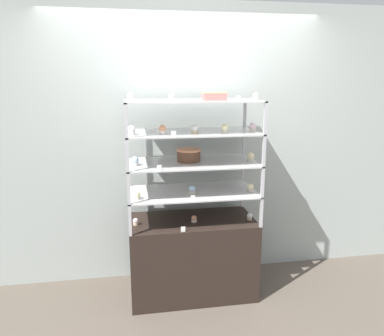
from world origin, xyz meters
The scene contains 30 objects.
ground_plane centered at (0.00, 0.00, 0.00)m, with size 20.00×20.00×0.00m, color brown.
back_wall centered at (0.00, 0.42, 1.30)m, with size 8.00×0.05×2.60m.
display_base centered at (0.00, 0.00, 0.35)m, with size 1.10×0.56×0.71m.
display_riser_lower centered at (0.00, 0.00, 0.95)m, with size 1.10×0.56×0.26m.
display_riser_middle centered at (0.00, 0.00, 1.21)m, with size 1.10×0.56×0.26m.
display_riser_upper centered at (0.00, 0.00, 1.47)m, with size 1.10×0.56×0.26m.
display_riser_top centered at (0.00, 0.00, 1.73)m, with size 1.10×0.56×0.26m.
layer_cake_centerpiece centered at (-0.02, 0.04, 1.28)m, with size 0.21×0.21×0.11m.
sheet_cake_frosted centered at (0.18, -0.05, 1.78)m, with size 0.19×0.12×0.06m.
cupcake_0 centered at (-0.49, -0.04, 0.74)m, with size 0.05×0.05×0.06m.
cupcake_1 centered at (0.01, -0.06, 0.74)m, with size 0.05×0.05×0.06m.
cupcake_2 centered at (0.50, -0.09, 0.74)m, with size 0.05×0.05×0.06m.
price_tag_0 centered at (-0.12, -0.26, 0.73)m, with size 0.04×0.00×0.04m.
cupcake_3 centered at (-0.48, -0.15, 1.00)m, with size 0.06×0.06×0.07m.
cupcake_4 centered at (-0.01, -0.06, 1.00)m, with size 0.06×0.06×0.07m.
cupcake_5 centered at (0.50, -0.08, 1.00)m, with size 0.06×0.06×0.07m.
price_tag_1 centered at (-0.04, -0.26, 0.99)m, with size 0.04×0.00×0.04m.
cupcake_6 centered at (-0.48, -0.05, 1.26)m, with size 0.06×0.06×0.08m.
cupcake_7 centered at (0.50, -0.05, 1.26)m, with size 0.06×0.06×0.08m.
price_tag_2 centered at (-0.30, -0.26, 1.25)m, with size 0.04×0.00×0.04m.
cupcake_8 centered at (-0.50, -0.12, 1.52)m, with size 0.06×0.06×0.08m.
cupcake_9 centered at (-0.26, -0.12, 1.52)m, with size 0.06×0.06×0.08m.
cupcake_10 centered at (0.00, -0.12, 1.52)m, with size 0.06×0.06×0.08m.
cupcake_11 centered at (0.25, -0.12, 1.52)m, with size 0.06×0.06×0.08m.
cupcake_12 centered at (0.50, -0.08, 1.52)m, with size 0.06×0.06×0.08m.
price_tag_3 centered at (-0.19, -0.26, 1.51)m, with size 0.04×0.00×0.04m.
cupcake_13 centered at (-0.50, -0.06, 1.78)m, with size 0.05×0.05×0.06m.
cupcake_14 centered at (-0.18, -0.10, 1.78)m, with size 0.05×0.05×0.06m.
cupcake_15 centered at (0.51, -0.10, 1.78)m, with size 0.05×0.05×0.06m.
price_tag_4 centered at (0.32, -0.26, 1.77)m, with size 0.04×0.00×0.04m.
Camera 1 is at (-0.52, -3.06, 1.90)m, focal length 35.00 mm.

